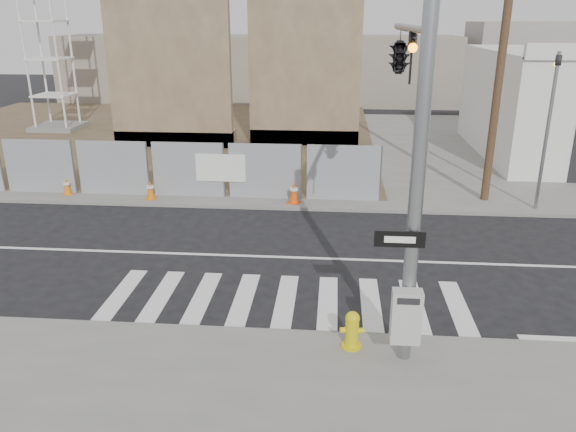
# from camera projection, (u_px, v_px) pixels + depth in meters

# --- Properties ---
(ground) EXTENTS (100.00, 100.00, 0.00)m
(ground) POSITION_uv_depth(u_px,v_px,m) (293.00, 258.00, 15.63)
(ground) COLOR black
(ground) RESTS_ON ground
(sidewalk_far) EXTENTS (50.00, 20.00, 0.12)m
(sidewalk_far) POSITION_uv_depth(u_px,v_px,m) (314.00, 146.00, 28.76)
(sidewalk_far) COLOR slate
(sidewalk_far) RESTS_ON ground
(signal_pole) EXTENTS (0.96, 5.87, 7.00)m
(signal_pole) POSITION_uv_depth(u_px,v_px,m) (404.00, 94.00, 11.91)
(signal_pole) COLOR gray
(signal_pole) RESTS_ON sidewalk_near
(far_signal_pole) EXTENTS (0.16, 0.20, 5.60)m
(far_signal_pole) POSITION_uv_depth(u_px,v_px,m) (551.00, 110.00, 18.15)
(far_signal_pole) COLOR gray
(far_signal_pole) RESTS_ON sidewalk_far
(chain_link_fence) EXTENTS (24.60, 0.04, 2.00)m
(chain_link_fence) POSITION_uv_depth(u_px,v_px,m) (34.00, 166.00, 20.74)
(chain_link_fence) COLOR gray
(chain_link_fence) RESTS_ON sidewalk_far
(concrete_wall_left) EXTENTS (6.00, 1.30, 8.00)m
(concrete_wall_left) POSITION_uv_depth(u_px,v_px,m) (171.00, 81.00, 27.33)
(concrete_wall_left) COLOR brown
(concrete_wall_left) RESTS_ON sidewalk_far
(concrete_wall_right) EXTENTS (5.50, 1.30, 8.00)m
(concrete_wall_right) POSITION_uv_depth(u_px,v_px,m) (305.00, 80.00, 27.76)
(concrete_wall_right) COLOR brown
(concrete_wall_right) RESTS_ON sidewalk_far
(utility_pole_right) EXTENTS (1.60, 0.28, 10.00)m
(utility_pole_right) POSITION_uv_depth(u_px,v_px,m) (502.00, 53.00, 18.54)
(utility_pole_right) COLOR brown
(utility_pole_right) RESTS_ON sidewalk_far
(fire_hydrant) EXTENTS (0.50, 0.50, 0.78)m
(fire_hydrant) POSITION_uv_depth(u_px,v_px,m) (352.00, 330.00, 11.07)
(fire_hydrant) COLOR #D1C00B
(fire_hydrant) RESTS_ON sidewalk_near
(traffic_cone_b) EXTENTS (0.44, 0.44, 0.64)m
(traffic_cone_b) POSITION_uv_depth(u_px,v_px,m) (67.00, 186.00, 20.70)
(traffic_cone_b) COLOR orange
(traffic_cone_b) RESTS_ON sidewalk_far
(traffic_cone_c) EXTENTS (0.41, 0.41, 0.69)m
(traffic_cone_c) POSITION_uv_depth(u_px,v_px,m) (150.00, 190.00, 20.17)
(traffic_cone_c) COLOR orange
(traffic_cone_c) RESTS_ON sidewalk_far
(traffic_cone_d) EXTENTS (0.54, 0.54, 0.79)m
(traffic_cone_d) POSITION_uv_depth(u_px,v_px,m) (294.00, 192.00, 19.71)
(traffic_cone_d) COLOR #DF450B
(traffic_cone_d) RESTS_ON sidewalk_far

